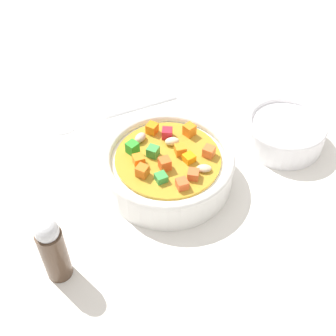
# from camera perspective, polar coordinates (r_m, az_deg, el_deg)

# --- Properties ---
(ground_plane) EXTENTS (1.40, 1.40, 0.02)m
(ground_plane) POSITION_cam_1_polar(r_m,az_deg,el_deg) (0.60, 0.00, -2.16)
(ground_plane) COLOR silver
(soup_bowl_main) EXTENTS (0.17, 0.17, 0.06)m
(soup_bowl_main) POSITION_cam_1_polar(r_m,az_deg,el_deg) (0.57, -0.00, 0.22)
(soup_bowl_main) COLOR white
(soup_bowl_main) RESTS_ON ground_plane
(spoon) EXTENTS (0.13, 0.17, 0.01)m
(spoon) POSITION_cam_1_polar(r_m,az_deg,el_deg) (0.68, -7.58, 6.78)
(spoon) COLOR silver
(spoon) RESTS_ON ground_plane
(side_bowl_small) EXTENTS (0.11, 0.11, 0.04)m
(side_bowl_small) POSITION_cam_1_polar(r_m,az_deg,el_deg) (0.64, 14.61, 4.53)
(side_bowl_small) COLOR white
(side_bowl_small) RESTS_ON ground_plane
(pepper_shaker) EXTENTS (0.03, 0.03, 0.09)m
(pepper_shaker) POSITION_cam_1_polar(r_m,az_deg,el_deg) (0.48, -14.44, -10.01)
(pepper_shaker) COLOR #4C3828
(pepper_shaker) RESTS_ON ground_plane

